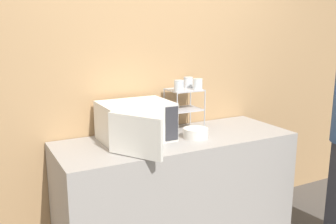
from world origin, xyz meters
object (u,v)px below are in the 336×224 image
at_px(dish_rack, 184,100).
at_px(glass_back_right, 188,82).
at_px(glass_front_left, 179,86).
at_px(bowl, 196,133).
at_px(glass_front_right, 198,84).
at_px(microwave, 136,122).

relative_size(dish_rack, glass_back_right, 3.85).
xyz_separation_m(glass_front_left, bowl, (0.04, -0.21, -0.35)).
xyz_separation_m(glass_back_right, bowl, (-0.13, -0.34, -0.35)).
bearing_deg(glass_front_right, glass_back_right, 94.55).
bearing_deg(bowl, glass_front_right, 55.76).
relative_size(glass_front_left, glass_back_right, 1.00).
relative_size(microwave, dish_rack, 2.24).
relative_size(dish_rack, glass_front_left, 3.85).
relative_size(dish_rack, bowl, 1.75).
bearing_deg(glass_front_left, glass_back_right, 39.05).
bearing_deg(microwave, bowl, -19.11).
bearing_deg(glass_front_right, glass_front_left, -179.28).
bearing_deg(glass_front_right, dish_rack, 144.85).
height_order(microwave, bowl, microwave).
distance_m(microwave, glass_back_right, 0.65).
distance_m(dish_rack, bowl, 0.35).
distance_m(dish_rack, glass_front_right, 0.18).
bearing_deg(dish_rack, glass_front_left, -143.59).
distance_m(glass_front_left, bowl, 0.41).
height_order(dish_rack, glass_front_right, glass_front_right).
bearing_deg(glass_back_right, microwave, -161.61).
relative_size(glass_back_right, bowl, 0.45).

